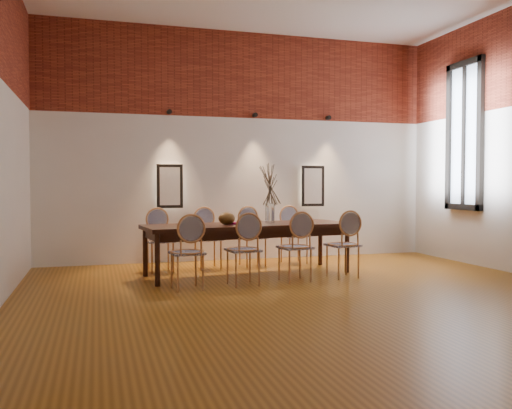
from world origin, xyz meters
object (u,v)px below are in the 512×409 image
object	(u,v)px
chair_near_c	(295,247)
book	(235,223)
chair_near_d	(343,245)
chair_far_b	(208,239)
chair_far_a	(160,241)
bowl	(227,219)
chair_near_a	(187,253)
dining_table	(248,249)
chair_far_c	(253,237)
vase	(270,213)
chair_near_b	(243,250)
chair_far_d	(294,235)

from	to	relation	value
chair_near_c	book	xyz separation A→B (m)	(-0.66, 0.74, 0.30)
chair_near_d	chair_far_b	size ratio (longest dim) A/B	1.00
chair_far_a	bowl	world-z (taller)	chair_far_a
chair_near_a	book	xyz separation A→B (m)	(0.86, 0.91, 0.30)
dining_table	chair_near_d	bearing A→B (deg)	-33.96
dining_table	chair_far_c	xyz separation A→B (m)	(0.30, 0.81, 0.09)
chair_near_a	book	world-z (taller)	chair_near_a
chair_near_a	vase	xyz separation A→B (m)	(1.40, 0.93, 0.43)
chair_far_a	vase	world-z (taller)	vase
dining_table	book	bearing A→B (deg)	168.27
vase	bowl	distance (m)	0.71
chair_near_c	chair_far_b	world-z (taller)	same
chair_near_c	chair_far_c	size ratio (longest dim) A/B	1.00
chair_near_d	book	size ratio (longest dim) A/B	3.62
chair_far_a	bowl	distance (m)	1.20
chair_near_b	bowl	size ratio (longest dim) A/B	3.92
book	chair_far_d	bearing A→B (deg)	34.78
chair_far_b	dining_table	bearing A→B (deg)	116.33
dining_table	book	xyz separation A→B (m)	(-0.20, 0.02, 0.39)
chair_near_c	chair_far_b	distance (m)	1.72
chair_near_a	book	bearing A→B (deg)	40.47
vase	chair_far_a	bearing A→B (deg)	158.88
dining_table	chair_far_c	world-z (taller)	chair_far_c
chair_near_a	chair_near_b	world-z (taller)	same
chair_far_c	chair_near_d	bearing A→B (deg)	116.33
chair_far_b	book	size ratio (longest dim) A/B	3.62
chair_far_b	bowl	world-z (taller)	chair_far_b
chair_far_c	bowl	size ratio (longest dim) A/B	3.92
chair_far_b	vase	xyz separation A→B (m)	(0.81, -0.69, 0.43)
chair_near_b	vase	bearing A→B (deg)	46.46
chair_near_d	chair_far_c	distance (m)	1.72
chair_near_b	chair_far_a	world-z (taller)	same
chair_far_a	bowl	xyz separation A→B (m)	(0.87, -0.73, 0.37)
chair_far_d	chair_near_c	bearing A→B (deg)	63.67
chair_near_a	chair_near_d	size ratio (longest dim) A/B	1.00
chair_near_d	chair_far_b	world-z (taller)	same
chair_far_a	book	distance (m)	1.23
chair_near_a	chair_far_d	size ratio (longest dim) A/B	1.00
chair_far_b	bowl	distance (m)	0.90
chair_far_b	bowl	bearing A→B (deg)	91.82
chair_far_c	vase	xyz separation A→B (m)	(0.05, -0.77, 0.43)
chair_far_b	book	world-z (taller)	chair_far_b
chair_near_d	vase	distance (m)	1.19
chair_near_a	book	distance (m)	1.28
chair_near_a	chair_far_b	xyz separation A→B (m)	(0.59, 1.61, 0.00)
bowl	chair_near_a	bearing A→B (deg)	-131.44
chair_near_d	chair_far_d	xyz separation A→B (m)	(-0.16, 1.53, 0.00)
chair_near_b	vase	distance (m)	1.15
dining_table	chair_near_b	distance (m)	0.86
chair_far_d	chair_near_b	bearing A→B (deg)	45.30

